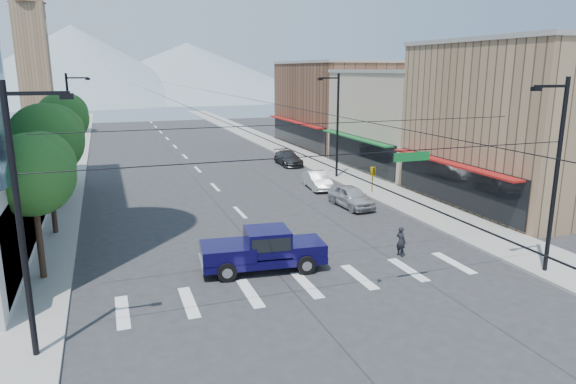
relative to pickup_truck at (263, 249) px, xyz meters
name	(u,v)px	position (x,y,z in m)	size (l,w,h in m)	color
ground	(324,298)	(1.51, -3.86, -1.04)	(160.00, 160.00, 0.00)	#28282B
sidewalk_left	(68,159)	(-10.49, 36.14, -0.97)	(4.00, 120.00, 0.15)	gray
sidewalk_right	(282,148)	(13.51, 36.14, -0.97)	(4.00, 120.00, 0.15)	gray
shop_near	(530,125)	(21.51, 6.14, 4.46)	(12.00, 14.00, 11.00)	#8C6B4C
shop_mid	(416,121)	(21.51, 20.14, 3.46)	(12.00, 14.00, 9.00)	tan
shop_far	(343,105)	(21.51, 36.14, 3.96)	(12.00, 18.00, 10.00)	brown
clock_tower	(33,59)	(-14.99, 58.14, 9.60)	(4.80, 4.80, 20.40)	#8C6B4C
mountain_left	(74,64)	(-13.49, 146.14, 9.96)	(80.00, 80.00, 22.00)	gray
mountain_right	(188,70)	(21.51, 156.14, 7.96)	(90.00, 90.00, 18.00)	gray
tree_near	(35,171)	(-9.56, 2.24, 3.95)	(3.65, 3.64, 6.71)	black
tree_midnear	(48,138)	(-9.56, 9.24, 4.55)	(4.09, 4.09, 7.52)	black
tree_midfar	(59,134)	(-9.56, 16.24, 3.95)	(3.65, 3.64, 6.71)	black
tree_far	(64,117)	(-9.56, 23.24, 4.55)	(4.09, 4.09, 7.52)	black
signal_rig	(342,195)	(1.70, -4.86, 3.60)	(21.80, 0.20, 9.00)	black
lamp_pole_nw	(72,121)	(-9.16, 26.14, 3.90)	(2.00, 0.25, 9.00)	black
lamp_pole_ne	(336,122)	(12.18, 18.14, 3.90)	(2.00, 0.25, 9.00)	black
pickup_truck	(263,249)	(0.00, 0.00, 0.00)	(6.10, 2.79, 2.00)	#0B0737
pedestrian	(401,241)	(7.17, -0.60, -0.26)	(0.57, 0.37, 1.56)	black
parked_car_near	(351,197)	(9.11, 8.89, -0.30)	(1.74, 4.34, 1.48)	#AFAFB4
parked_car_mid	(317,180)	(9.11, 14.92, -0.35)	(1.46, 4.18, 1.38)	silver
parked_car_far	(288,158)	(10.46, 25.54, -0.35)	(1.93, 4.76, 1.38)	#2B2B2E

